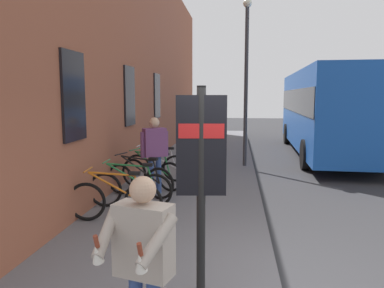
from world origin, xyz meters
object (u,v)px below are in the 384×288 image
at_px(tourist_with_hotdogs, 142,252).
at_px(bicycle_nearest_sign, 130,189).
at_px(transit_info_sign, 201,159).
at_px(bicycle_under_window, 115,201).
at_px(bicycle_beside_lamp, 152,174).
at_px(city_bus, 326,108).
at_px(street_lamp, 246,69).
at_px(bicycle_end_of_row, 157,167).
at_px(pedestrian_near_bus, 187,138).
at_px(pedestrian_by_facade, 155,147).
at_px(bicycle_far_end, 140,180).

bearing_deg(tourist_with_hotdogs, bicycle_nearest_sign, 17.62).
relative_size(bicycle_nearest_sign, transit_info_sign, 0.74).
distance_m(bicycle_under_window, tourist_with_hotdogs, 3.88).
bearing_deg(bicycle_beside_lamp, transit_info_sign, -160.71).
relative_size(city_bus, street_lamp, 2.00).
bearing_deg(bicycle_under_window, bicycle_end_of_row, -1.13).
relative_size(bicycle_end_of_row, pedestrian_near_bus, 1.08).
xyz_separation_m(bicycle_end_of_row, tourist_with_hotdogs, (-6.82, -1.37, 0.63)).
xyz_separation_m(bicycle_nearest_sign, transit_info_sign, (-3.24, -1.77, 1.21)).
bearing_deg(bicycle_end_of_row, pedestrian_by_facade, -169.72).
xyz_separation_m(bicycle_beside_lamp, pedestrian_by_facade, (-0.39, -0.16, 0.71)).
relative_size(transit_info_sign, city_bus, 0.23).
xyz_separation_m(bicycle_beside_lamp, bicycle_end_of_row, (0.87, 0.07, 0.00)).
xyz_separation_m(transit_info_sign, pedestrian_by_facade, (4.38, 1.51, -0.50)).
relative_size(bicycle_under_window, transit_info_sign, 0.74).
bearing_deg(pedestrian_near_bus, tourist_with_hotdogs, -174.95).
bearing_deg(bicycle_nearest_sign, street_lamp, -26.13).
height_order(bicycle_under_window, street_lamp, street_lamp).
xyz_separation_m(bicycle_end_of_row, pedestrian_by_facade, (-1.26, -0.23, 0.71)).
bearing_deg(pedestrian_by_facade, bicycle_end_of_row, 10.28).
bearing_deg(bicycle_nearest_sign, bicycle_under_window, 177.89).
height_order(bicycle_beside_lamp, tourist_with_hotdogs, tourist_with_hotdogs).
relative_size(bicycle_end_of_row, street_lamp, 0.33).
relative_size(bicycle_under_window, bicycle_nearest_sign, 1.00).
distance_m(bicycle_under_window, pedestrian_near_bus, 4.81).
bearing_deg(bicycle_nearest_sign, transit_info_sign, -151.33).
height_order(bicycle_far_end, street_lamp, street_lamp).
height_order(bicycle_under_window, pedestrian_by_facade, pedestrian_by_facade).
height_order(bicycle_end_of_row, transit_info_sign, transit_info_sign).
xyz_separation_m(bicycle_nearest_sign, pedestrian_near_bus, (3.86, -0.67, 0.61)).
distance_m(bicycle_far_end, pedestrian_by_facade, 0.83).
distance_m(bicycle_under_window, pedestrian_by_facade, 2.15).
relative_size(bicycle_end_of_row, city_bus, 0.17).
distance_m(transit_info_sign, street_lamp, 8.35).
bearing_deg(city_bus, bicycle_far_end, 142.85).
distance_m(bicycle_under_window, bicycle_far_end, 1.68).
height_order(bicycle_nearest_sign, tourist_with_hotdogs, tourist_with_hotdogs).
xyz_separation_m(bicycle_end_of_row, city_bus, (6.00, -5.69, 1.41)).
height_order(bicycle_far_end, transit_info_sign, transit_info_sign).
xyz_separation_m(transit_info_sign, street_lamp, (8.18, -0.65, 1.53)).
distance_m(transit_info_sign, city_bus, 12.30).
distance_m(transit_info_sign, pedestrian_by_facade, 4.66).
height_order(bicycle_nearest_sign, pedestrian_by_facade, pedestrian_by_facade).
height_order(city_bus, pedestrian_near_bus, city_bus).
bearing_deg(pedestrian_by_facade, bicycle_nearest_sign, 167.14).
bearing_deg(bicycle_beside_lamp, tourist_with_hotdogs, -167.66).
distance_m(bicycle_nearest_sign, bicycle_far_end, 0.82).
height_order(bicycle_beside_lamp, pedestrian_near_bus, pedestrian_near_bus).
height_order(transit_info_sign, pedestrian_by_facade, transit_info_sign).
bearing_deg(bicycle_under_window, city_bus, -31.84).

